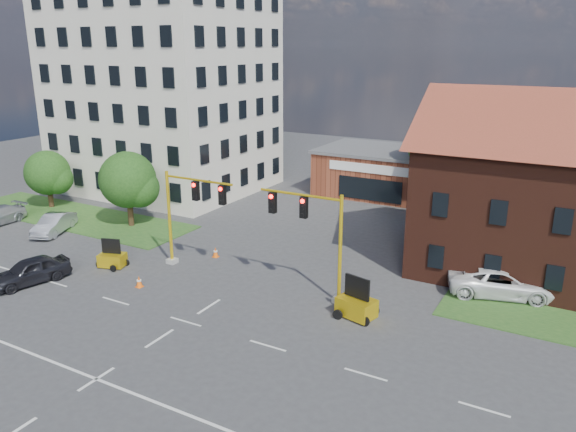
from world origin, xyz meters
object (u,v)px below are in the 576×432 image
at_px(pickup_white, 502,282).
at_px(sedan_dark, 30,271).
at_px(trailer_east, 357,305).
at_px(signal_mast_east, 313,231).
at_px(signal_mast_west, 189,209).
at_px(trailer_west, 112,259).

xyz_separation_m(pickup_white, sedan_dark, (-25.04, -12.04, -0.04)).
distance_m(trailer_east, sedan_dark, 19.62).
relative_size(signal_mast_east, pickup_white, 1.04).
bearing_deg(trailer_east, signal_mast_west, -172.07).
relative_size(signal_mast_west, signal_mast_east, 1.00).
relative_size(signal_mast_west, sedan_dark, 1.35).
height_order(signal_mast_east, trailer_west, signal_mast_east).
bearing_deg(trailer_east, signal_mast_east, 173.11).
bearing_deg(signal_mast_west, signal_mast_east, 0.00).
height_order(signal_mast_west, trailer_west, signal_mast_west).
height_order(signal_mast_west, trailer_east, signal_mast_west).
distance_m(signal_mast_east, pickup_white, 11.26).
bearing_deg(pickup_white, signal_mast_west, 90.06).
distance_m(signal_mast_west, sedan_dark, 10.11).
height_order(signal_mast_west, signal_mast_east, same).
bearing_deg(pickup_white, signal_mast_east, 103.37).
bearing_deg(signal_mast_west, pickup_white, 16.62).
bearing_deg(trailer_west, pickup_white, 0.78).
bearing_deg(sedan_dark, signal_mast_west, 58.83).
bearing_deg(trailer_east, pickup_white, 60.54).
xyz_separation_m(signal_mast_west, signal_mast_east, (8.71, 0.00, 0.00)).
xyz_separation_m(trailer_east, sedan_dark, (-18.85, -5.44, 0.09)).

